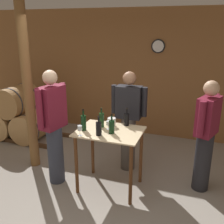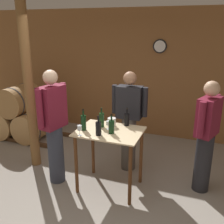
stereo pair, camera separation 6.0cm
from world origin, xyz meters
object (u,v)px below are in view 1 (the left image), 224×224
object	(u,v)px
ice_bucket	(112,122)
wine_bottle_right	(112,126)
wine_bottle_far_right	(127,119)
person_visitor_with_scarf	(206,135)
person_visitor_bearded	(54,126)
wooden_post	(28,90)
wine_bottle_center	(99,128)
wine_bottle_far_left	(83,122)
person_host	(129,120)
wine_glass_near_left	(80,128)
wine_bottle_left	(102,120)
wine_glass_near_center	(108,123)

from	to	relation	value
ice_bucket	wine_bottle_right	bearing A→B (deg)	-70.30
wine_bottle_far_right	person_visitor_with_scarf	distance (m)	1.15
person_visitor_with_scarf	person_visitor_bearded	world-z (taller)	person_visitor_bearded
wooden_post	wine_bottle_center	distance (m)	1.48
wooden_post	wine_bottle_center	size ratio (longest dim) A/B	9.73
wooden_post	wine_bottle_far_left	world-z (taller)	wooden_post
wooden_post	person_host	size ratio (longest dim) A/B	1.62
wine_bottle_right	person_visitor_with_scarf	world-z (taller)	person_visitor_with_scarf
ice_bucket	person_visitor_with_scarf	size ratio (longest dim) A/B	0.08
wine_bottle_right	wine_glass_near_left	xyz separation A→B (m)	(-0.38, -0.22, 0.00)
wine_bottle_center	wine_bottle_far_right	size ratio (longest dim) A/B	1.02
wine_bottle_far_left	person_visitor_bearded	distance (m)	0.50
wine_bottle_left	person_visitor_bearded	xyz separation A→B (m)	(-0.68, -0.22, -0.10)
wine_glass_near_center	ice_bucket	world-z (taller)	ice_bucket
person_visitor_with_scarf	wine_bottle_far_right	bearing A→B (deg)	-173.17
wooden_post	wine_bottle_right	world-z (taller)	wooden_post
wooden_post	ice_bucket	size ratio (longest dim) A/B	21.25
wine_bottle_left	wine_glass_near_center	world-z (taller)	wine_bottle_left
wine_bottle_left	wine_bottle_far_right	size ratio (longest dim) A/B	1.06
wine_bottle_right	wine_bottle_far_right	xyz separation A→B (m)	(0.11, 0.36, -0.00)
wooden_post	wine_bottle_far_left	size ratio (longest dim) A/B	8.67
wine_bottle_far_right	wine_bottle_far_left	bearing A→B (deg)	-143.37
wine_glass_near_left	person_visitor_bearded	xyz separation A→B (m)	(-0.52, 0.18, -0.09)
wine_glass_near_left	wine_bottle_far_right	bearing A→B (deg)	50.42
wine_glass_near_center	person_host	xyz separation A→B (m)	(0.14, 0.58, -0.13)
wine_glass_near_left	ice_bucket	xyz separation A→B (m)	(0.29, 0.47, -0.04)
wooden_post	wine_bottle_left	size ratio (longest dim) A/B	9.28
wine_bottle_right	wine_bottle_far_right	size ratio (longest dim) A/B	1.03
person_host	wine_bottle_far_left	bearing A→B (deg)	-121.64
wine_bottle_far_right	wine_bottle_center	bearing A→B (deg)	-117.13
person_host	person_visitor_with_scarf	distance (m)	1.22
wine_glass_near_left	person_visitor_with_scarf	size ratio (longest dim) A/B	0.09
wine_bottle_right	wine_bottle_far_left	bearing A→B (deg)	-176.35
wine_bottle_center	wine_glass_near_left	xyz separation A→B (m)	(-0.23, -0.10, 0.00)
wine_bottle_left	person_host	size ratio (longest dim) A/B	0.17
wine_glass_near_center	ice_bucket	xyz separation A→B (m)	(0.01, 0.13, -0.03)
wine_bottle_center	person_visitor_with_scarf	bearing A→B (deg)	24.21
person_host	person_visitor_with_scarf	xyz separation A→B (m)	(1.20, -0.21, -0.01)
person_visitor_bearded	wine_bottle_right	bearing A→B (deg)	2.86
wooden_post	wine_bottle_left	world-z (taller)	wooden_post
wine_bottle_right	wine_bottle_center	bearing A→B (deg)	-138.89
wine_bottle_far_left	wine_glass_near_center	distance (m)	0.35
wine_bottle_far_left	wine_bottle_left	world-z (taller)	wine_bottle_far_left
wine_bottle_far_right	wine_bottle_left	bearing A→B (deg)	-150.93
wine_bottle_far_right	wine_glass_near_center	size ratio (longest dim) A/B	2.18
wine_bottle_far_left	wine_bottle_far_right	distance (m)	0.65
wine_bottle_far_right	person_host	bearing A→B (deg)	100.86
wine_bottle_center	wine_glass_near_left	world-z (taller)	wine_bottle_center
wine_bottle_right	person_visitor_bearded	size ratio (longest dim) A/B	0.16
wooden_post	wine_bottle_center	world-z (taller)	wooden_post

